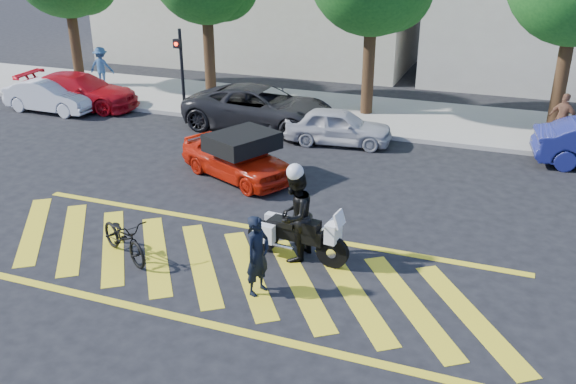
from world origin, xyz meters
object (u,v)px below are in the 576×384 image
(red_convertible, at_px, (237,157))
(parked_left, at_px, (79,91))
(police_motorcycle, at_px, (295,234))
(parked_mid_left, at_px, (261,108))
(officer_moto, at_px, (295,216))
(bicycle, at_px, (124,237))
(parked_mid_right, at_px, (338,126))
(officer_bike, at_px, (258,256))
(parked_far_left, at_px, (51,96))

(red_convertible, bearing_deg, parked_left, 87.94)
(police_motorcycle, distance_m, parked_left, 14.58)
(parked_left, bearing_deg, red_convertible, -122.68)
(police_motorcycle, relative_size, parked_mid_left, 0.43)
(officer_moto, bearing_deg, red_convertible, -134.49)
(bicycle, relative_size, parked_mid_right, 0.51)
(officer_bike, height_order, red_convertible, officer_bike)
(bicycle, distance_m, parked_far_left, 12.75)
(police_motorcycle, bearing_deg, officer_moto, -159.71)
(officer_bike, relative_size, parked_far_left, 0.43)
(parked_mid_right, bearing_deg, parked_far_left, 83.53)
(police_motorcycle, xyz_separation_m, parked_far_left, (-12.69, 7.51, 0.06))
(red_convertible, height_order, parked_mid_left, parked_mid_left)
(red_convertible, relative_size, parked_left, 0.78)
(officer_moto, bearing_deg, parked_mid_left, -146.71)
(officer_bike, height_order, parked_left, officer_bike)
(parked_far_left, bearing_deg, parked_left, -40.16)
(parked_left, height_order, parked_mid_left, parked_mid_left)
(officer_bike, distance_m, parked_far_left, 15.40)
(officer_bike, relative_size, bicycle, 0.90)
(parked_far_left, bearing_deg, officer_moto, -119.10)
(parked_far_left, bearing_deg, parked_mid_right, -87.76)
(parked_far_left, distance_m, parked_left, 1.05)
(officer_moto, bearing_deg, parked_far_left, -114.55)
(police_motorcycle, xyz_separation_m, parked_mid_right, (-1.28, 7.65, 0.03))
(parked_mid_left, bearing_deg, red_convertible, -165.57)
(bicycle, distance_m, police_motorcycle, 3.64)
(parked_far_left, bearing_deg, parked_mid_left, -83.11)
(officer_moto, height_order, parked_left, officer_moto)
(police_motorcycle, bearing_deg, officer_bike, -91.75)
(bicycle, xyz_separation_m, parked_far_left, (-9.27, 8.76, 0.15))
(officer_bike, distance_m, bicycle, 3.24)
(red_convertible, distance_m, parked_mid_right, 4.29)
(officer_moto, bearing_deg, bicycle, -63.83)
(red_convertible, relative_size, parked_far_left, 0.98)
(red_convertible, height_order, parked_mid_right, red_convertible)
(police_motorcycle, height_order, parked_left, parked_left)
(red_convertible, bearing_deg, bicycle, -158.49)
(officer_bike, xyz_separation_m, police_motorcycle, (0.21, 1.52, -0.25))
(officer_moto, distance_m, parked_far_left, 14.74)
(bicycle, xyz_separation_m, parked_mid_right, (2.14, 8.89, 0.12))
(parked_mid_left, distance_m, parked_mid_right, 3.07)
(officer_bike, bearing_deg, officer_moto, 8.72)
(parked_mid_left, relative_size, parked_mid_right, 1.56)
(police_motorcycle, distance_m, red_convertible, 4.89)
(parked_far_left, bearing_deg, police_motorcycle, -119.06)
(parked_mid_right, bearing_deg, red_convertible, 147.56)
(officer_bike, xyz_separation_m, parked_mid_right, (-1.07, 9.17, -0.22))
(parked_far_left, height_order, parked_mid_right, parked_far_left)
(parked_mid_right, bearing_deg, officer_moto, -177.77)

